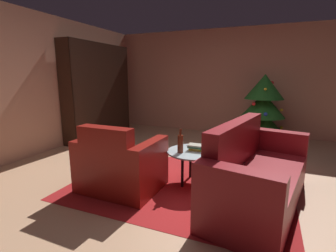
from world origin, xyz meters
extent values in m
plane|color=tan|center=(0.00, 0.00, 0.00)|extent=(7.65, 7.65, 0.00)
cube|color=tan|center=(0.00, 3.22, 1.27)|extent=(5.78, 0.06, 2.53)
cube|color=tan|center=(-2.86, 0.00, 1.27)|extent=(0.06, 6.49, 2.53)
cube|color=maroon|center=(0.04, -0.17, 0.00)|extent=(2.75, 2.01, 0.01)
cube|color=black|center=(-2.48, 1.67, 1.06)|extent=(0.03, 2.02, 2.13)
cube|color=black|center=(-2.64, 2.67, 1.06)|extent=(0.35, 0.03, 2.13)
cube|color=black|center=(-2.64, 0.67, 1.06)|extent=(0.35, 0.02, 2.13)
cube|color=black|center=(-2.64, 1.67, 0.01)|extent=(0.32, 1.97, 0.03)
cube|color=black|center=(-2.64, 1.67, 0.36)|extent=(0.32, 1.97, 0.03)
cube|color=black|center=(-2.64, 1.67, 0.71)|extent=(0.32, 1.97, 0.02)
cube|color=black|center=(-2.64, 1.67, 1.06)|extent=(0.32, 1.97, 0.02)
cube|color=black|center=(-2.64, 1.67, 1.41)|extent=(0.32, 1.97, 0.02)
cube|color=black|center=(-2.64, 1.67, 1.76)|extent=(0.32, 1.97, 0.02)
cube|color=black|center=(-2.64, 1.67, 2.11)|extent=(0.32, 1.97, 0.03)
cube|color=black|center=(-2.77, 1.67, 0.66)|extent=(0.05, 0.90, 0.56)
cube|color=black|center=(-2.74, 1.67, 0.66)|extent=(0.03, 0.93, 0.59)
cube|color=#378633|center=(-2.67, 2.60, 0.15)|extent=(0.26, 0.03, 0.26)
cube|color=#B92830|center=(-2.68, 2.56, 0.16)|extent=(0.23, 0.04, 0.27)
cube|color=#24863C|center=(-2.71, 2.51, 0.12)|extent=(0.18, 0.05, 0.19)
cube|color=brown|center=(-2.71, 2.46, 0.16)|extent=(0.19, 0.04, 0.27)
cube|color=#33714C|center=(-2.71, 2.42, 0.16)|extent=(0.18, 0.03, 0.28)
cube|color=navy|center=(-2.72, 2.38, 0.13)|extent=(0.16, 0.03, 0.20)
cube|color=#13698A|center=(-2.68, 2.35, 0.15)|extent=(0.24, 0.03, 0.26)
cube|color=#1D7180|center=(-2.67, 2.31, 0.13)|extent=(0.26, 0.03, 0.20)
cube|color=purple|center=(-2.70, 2.27, 0.15)|extent=(0.21, 0.05, 0.25)
cube|color=gold|center=(-2.68, 2.60, 1.20)|extent=(0.24, 0.04, 0.25)
cube|color=gold|center=(-2.72, 2.54, 1.18)|extent=(0.16, 0.05, 0.22)
cube|color=#825292|center=(-2.70, 2.49, 1.17)|extent=(0.21, 0.05, 0.19)
cube|color=#4A2E19|center=(-2.72, 2.45, 1.20)|extent=(0.16, 0.03, 0.25)
cube|color=#B6301A|center=(-2.68, 2.41, 1.18)|extent=(0.25, 0.04, 0.22)
cube|color=#3E3A17|center=(-2.67, 2.36, 1.20)|extent=(0.26, 0.04, 0.25)
cube|color=#16549A|center=(-2.72, 2.32, 1.21)|extent=(0.16, 0.03, 0.27)
cube|color=navy|center=(-2.72, 2.59, 1.54)|extent=(0.16, 0.04, 0.22)
cube|color=#29754B|center=(-2.69, 2.55, 1.52)|extent=(0.22, 0.03, 0.18)
cube|color=orange|center=(-2.72, 2.52, 1.56)|extent=(0.17, 0.03, 0.28)
cube|color=orange|center=(-2.69, 2.48, 1.57)|extent=(0.21, 0.04, 0.29)
cube|color=gold|center=(-2.72, 2.42, 1.55)|extent=(0.16, 0.05, 0.25)
cube|color=brown|center=(-2.70, 2.37, 1.56)|extent=(0.21, 0.04, 0.28)
cube|color=#B53A25|center=(-2.69, 2.32, 1.53)|extent=(0.21, 0.05, 0.20)
cube|color=#2F7949|center=(-2.72, 2.26, 1.55)|extent=(0.17, 0.04, 0.24)
cube|color=#92499F|center=(-2.69, 2.62, 1.91)|extent=(0.22, 0.05, 0.26)
cube|color=#8F5A92|center=(-2.71, 2.57, 1.87)|extent=(0.18, 0.03, 0.18)
cube|color=navy|center=(-2.68, 2.52, 1.87)|extent=(0.24, 0.04, 0.19)
cube|color=orange|center=(-2.67, 2.47, 1.89)|extent=(0.26, 0.05, 0.22)
cube|color=gold|center=(-2.72, 2.41, 1.90)|extent=(0.16, 0.04, 0.24)
cube|color=navy|center=(-2.69, 2.36, 1.87)|extent=(0.23, 0.05, 0.20)
cube|color=maroon|center=(-0.63, -0.52, 0.21)|extent=(0.68, 0.78, 0.41)
cube|color=maroon|center=(-0.63, -0.82, 0.64)|extent=(0.67, 0.18, 0.45)
cube|color=maroon|center=(-0.22, -0.53, 0.33)|extent=(0.16, 0.77, 0.66)
cube|color=maroon|center=(-1.04, -0.51, 0.33)|extent=(0.16, 0.77, 0.66)
ellipsoid|color=#9B765E|center=(-0.66, -0.44, 0.50)|extent=(0.28, 0.19, 0.18)
sphere|color=#9B765E|center=(-0.63, -0.32, 0.56)|extent=(0.13, 0.13, 0.13)
cube|color=maroon|center=(1.02, -0.28, 0.21)|extent=(1.03, 1.59, 0.42)
cube|color=maroon|center=(0.73, -0.22, 0.67)|extent=(0.45, 1.48, 0.51)
cube|color=maroon|center=(0.86, -1.09, 0.35)|extent=(0.77, 0.32, 0.70)
cube|color=maroon|center=(1.18, 0.53, 0.35)|extent=(0.77, 0.32, 0.70)
cylinder|color=black|center=(0.37, -0.04, 0.22)|extent=(0.04, 0.04, 0.43)
cylinder|color=black|center=(0.08, 0.13, 0.22)|extent=(0.04, 0.04, 0.43)
cylinder|color=black|center=(0.08, -0.20, 0.22)|extent=(0.04, 0.04, 0.43)
cylinder|color=silver|center=(0.17, -0.04, 0.44)|extent=(0.70, 0.70, 0.02)
cube|color=#CCC74F|center=(0.20, 0.00, 0.46)|extent=(0.20, 0.12, 0.02)
cube|color=#DCC942|center=(0.19, 0.01, 0.48)|extent=(0.16, 0.15, 0.02)
cube|color=#3A7A54|center=(0.20, 0.00, 0.50)|extent=(0.21, 0.12, 0.03)
cube|color=gray|center=(0.20, 0.00, 0.52)|extent=(0.21, 0.15, 0.02)
cylinder|color=maroon|center=(0.04, -0.17, 0.57)|extent=(0.07, 0.07, 0.23)
cylinder|color=maroon|center=(0.04, -0.17, 0.72)|extent=(0.03, 0.03, 0.08)
cylinder|color=brown|center=(0.93, 2.52, 0.09)|extent=(0.08, 0.08, 0.17)
cone|color=#205F20|center=(0.93, 2.52, 0.43)|extent=(1.00, 1.00, 0.51)
cone|color=#205F20|center=(0.93, 2.52, 0.81)|extent=(0.90, 0.90, 0.51)
cone|color=#205F20|center=(0.93, 2.52, 1.20)|extent=(0.79, 0.79, 0.51)
sphere|color=yellow|center=(0.95, 2.20, 1.16)|extent=(0.06, 0.06, 0.06)
sphere|color=yellow|center=(1.32, 2.62, 0.33)|extent=(0.07, 0.07, 0.07)
sphere|color=blue|center=(0.99, 2.16, 0.67)|extent=(0.08, 0.08, 0.08)
sphere|color=red|center=(1.06, 2.81, 1.27)|extent=(0.08, 0.08, 0.08)
sphere|color=yellow|center=(0.91, 2.88, 0.77)|extent=(0.06, 0.06, 0.06)
sphere|color=red|center=(0.76, 2.20, 0.86)|extent=(0.07, 0.07, 0.07)
sphere|color=yellow|center=(1.29, 2.45, 0.73)|extent=(0.06, 0.06, 0.06)
camera|label=1|loc=(1.05, -3.04, 1.43)|focal=26.36mm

